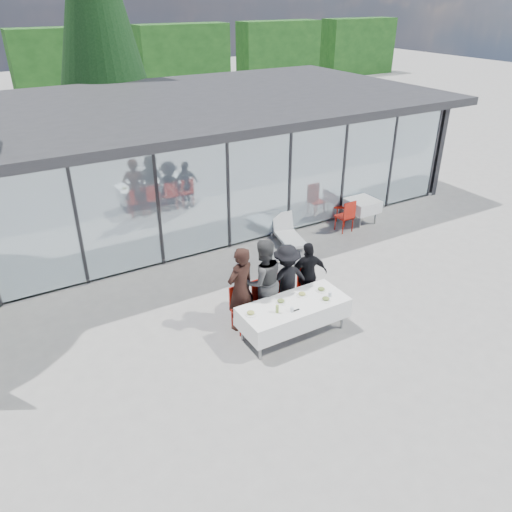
{
  "coord_description": "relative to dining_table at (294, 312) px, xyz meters",
  "views": [
    {
      "loc": [
        -4.6,
        -7.04,
        6.31
      ],
      "look_at": [
        0.23,
        1.2,
        1.24
      ],
      "focal_mm": 35.0,
      "sensor_mm": 36.0,
      "label": 1
    }
  ],
  "objects": [
    {
      "name": "ground",
      "position": [
        -0.33,
        0.15,
        -0.54
      ],
      "size": [
        90.0,
        90.0,
        0.0
      ],
      "primitive_type": "plane",
      "color": "gray",
      "rests_on": "ground"
    },
    {
      "name": "pavilion",
      "position": [
        1.68,
        8.32,
        1.61
      ],
      "size": [
        14.8,
        8.8,
        3.44
      ],
      "color": "gray",
      "rests_on": "ground"
    },
    {
      "name": "dining_table",
      "position": [
        0.0,
        0.0,
        0.0
      ],
      "size": [
        2.26,
        0.96,
        0.75
      ],
      "color": "white",
      "rests_on": "ground"
    },
    {
      "name": "diner_a",
      "position": [
        -0.8,
        0.77,
        0.4
      ],
      "size": [
        0.83,
        0.83,
        1.87
      ],
      "primitive_type": "imported",
      "rotation": [
        0.0,
        0.0,
        3.4
      ],
      "color": "black",
      "rests_on": "ground"
    },
    {
      "name": "diner_chair_a",
      "position": [
        -0.8,
        0.75,
        -0.0
      ],
      "size": [
        0.44,
        0.44,
        0.97
      ],
      "color": "#B6180C",
      "rests_on": "ground"
    },
    {
      "name": "diner_b",
      "position": [
        -0.27,
        0.77,
        0.42
      ],
      "size": [
        1.04,
        1.04,
        1.91
      ],
      "primitive_type": "imported",
      "rotation": [
        0.0,
        0.0,
        3.01
      ],
      "color": "#444444",
      "rests_on": "ground"
    },
    {
      "name": "diner_chair_b",
      "position": [
        -0.27,
        0.75,
        -0.0
      ],
      "size": [
        0.44,
        0.44,
        0.97
      ],
      "color": "#B6180C",
      "rests_on": "ground"
    },
    {
      "name": "diner_c",
      "position": [
        0.33,
        0.77,
        0.28
      ],
      "size": [
        1.16,
        1.16,
        1.63
      ],
      "primitive_type": "imported",
      "rotation": [
        0.0,
        0.0,
        3.04
      ],
      "color": "black",
      "rests_on": "ground"
    },
    {
      "name": "diner_chair_c",
      "position": [
        0.33,
        0.75,
        -0.0
      ],
      "size": [
        0.44,
        0.44,
        0.97
      ],
      "color": "#B6180C",
      "rests_on": "ground"
    },
    {
      "name": "diner_d",
      "position": [
        0.9,
        0.77,
        0.24
      ],
      "size": [
        1.08,
        1.08,
        1.55
      ],
      "primitive_type": "imported",
      "rotation": [
        0.0,
        0.0,
        2.93
      ],
      "color": "black",
      "rests_on": "ground"
    },
    {
      "name": "diner_chair_d",
      "position": [
        0.9,
        0.75,
        -0.0
      ],
      "size": [
        0.44,
        0.44,
        0.97
      ],
      "color": "#B6180C",
      "rests_on": "ground"
    },
    {
      "name": "plate_a",
      "position": [
        -0.94,
        0.11,
        0.24
      ],
      "size": [
        0.24,
        0.24,
        0.07
      ],
      "color": "white",
      "rests_on": "dining_table"
    },
    {
      "name": "plate_b",
      "position": [
        -0.2,
        0.17,
        0.24
      ],
      "size": [
        0.24,
        0.24,
        0.07
      ],
      "color": "white",
      "rests_on": "dining_table"
    },
    {
      "name": "plate_c",
      "position": [
        0.32,
        0.17,
        0.24
      ],
      "size": [
        0.24,
        0.24,
        0.07
      ],
      "color": "white",
      "rests_on": "dining_table"
    },
    {
      "name": "plate_d",
      "position": [
        0.78,
        0.12,
        0.24
      ],
      "size": [
        0.24,
        0.24,
        0.07
      ],
      "color": "white",
      "rests_on": "dining_table"
    },
    {
      "name": "plate_extra",
      "position": [
        0.63,
        -0.23,
        0.24
      ],
      "size": [
        0.24,
        0.24,
        0.07
      ],
      "color": "white",
      "rests_on": "dining_table"
    },
    {
      "name": "juice_bottle",
      "position": [
        -0.47,
        -0.1,
        0.29
      ],
      "size": [
        0.06,
        0.06,
        0.16
      ],
      "primitive_type": "cylinder",
      "color": "#92B049",
      "rests_on": "dining_table"
    },
    {
      "name": "drinking_glasses",
      "position": [
        0.3,
        -0.19,
        0.26
      ],
      "size": [
        1.06,
        0.13,
        0.1
      ],
      "color": "silver",
      "rests_on": "dining_table"
    },
    {
      "name": "folded_eyeglasses",
      "position": [
        -0.1,
        -0.23,
        0.22
      ],
      "size": [
        0.14,
        0.03,
        0.01
      ],
      "primitive_type": "cube",
      "color": "black",
      "rests_on": "dining_table"
    },
    {
      "name": "spare_table_right",
      "position": [
        5.02,
        3.66,
        0.02
      ],
      "size": [
        0.86,
        0.86,
        0.74
      ],
      "color": "white",
      "rests_on": "ground"
    },
    {
      "name": "spare_chair_a",
      "position": [
        4.5,
        4.3,
        -0.0
      ],
      "size": [
        0.61,
        0.61,
        0.97
      ],
      "color": "#B6180C",
      "rests_on": "ground"
    },
    {
      "name": "spare_chair_b",
      "position": [
        4.17,
        3.37,
        -0.0
      ],
      "size": [
        0.45,
        0.45,
        0.97
      ],
      "color": "#B6180C",
      "rests_on": "ground"
    },
    {
      "name": "lounger",
      "position": [
        2.33,
        3.71,
        -0.28
      ],
      "size": [
        0.86,
        1.43,
        0.72
      ],
      "color": "white",
      "rests_on": "ground"
    },
    {
      "name": "conifer_tree",
      "position": [
        0.17,
        13.15,
        5.45
      ],
      "size": [
        4.0,
        4.0,
        10.5
      ],
      "color": "#382316",
      "rests_on": "ground"
    }
  ]
}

